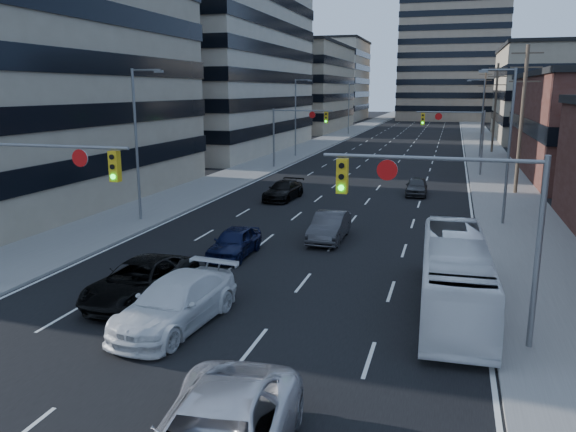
# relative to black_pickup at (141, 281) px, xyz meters

# --- Properties ---
(road_surface) EXTENTS (18.00, 300.00, 0.02)m
(road_surface) POSITION_rel_black_pickup_xyz_m (3.61, 121.56, -0.75)
(road_surface) COLOR black
(road_surface) RESTS_ON ground
(sidewalk_left) EXTENTS (5.00, 300.00, 0.15)m
(sidewalk_left) POSITION_rel_black_pickup_xyz_m (-7.89, 121.56, -0.69)
(sidewalk_left) COLOR slate
(sidewalk_left) RESTS_ON ground
(sidewalk_right) EXTENTS (5.00, 300.00, 0.15)m
(sidewalk_right) POSITION_rel_black_pickup_xyz_m (15.11, 121.56, -0.69)
(sidewalk_right) COLOR slate
(sidewalk_right) RESTS_ON ground
(office_left_mid) EXTENTS (26.00, 34.00, 28.00)m
(office_left_mid) POSITION_rel_black_pickup_xyz_m (-23.39, 51.56, 13.24)
(office_left_mid) COLOR #ADA089
(office_left_mid) RESTS_ON ground
(office_left_far) EXTENTS (20.00, 30.00, 16.00)m
(office_left_far) POSITION_rel_black_pickup_xyz_m (-20.39, 91.56, 7.24)
(office_left_far) COLOR gray
(office_left_far) RESTS_ON ground
(office_right_far) EXTENTS (22.00, 28.00, 14.00)m
(office_right_far) POSITION_rel_black_pickup_xyz_m (28.61, 79.56, 6.24)
(office_right_far) COLOR gray
(office_right_far) RESTS_ON ground
(apartment_tower) EXTENTS (26.00, 26.00, 58.00)m
(apartment_tower) POSITION_rel_black_pickup_xyz_m (9.61, 141.56, 28.24)
(apartment_tower) COLOR gray
(apartment_tower) RESTS_ON ground
(bg_block_left) EXTENTS (24.00, 24.00, 20.00)m
(bg_block_left) POSITION_rel_black_pickup_xyz_m (-24.39, 131.56, 9.24)
(bg_block_left) COLOR #ADA089
(bg_block_left) RESTS_ON ground
(bg_block_right) EXTENTS (22.00, 22.00, 12.00)m
(bg_block_right) POSITION_rel_black_pickup_xyz_m (35.61, 121.56, 5.24)
(bg_block_right) COLOR gray
(bg_block_right) RESTS_ON ground
(signal_near_left) EXTENTS (6.59, 0.33, 6.00)m
(signal_near_left) POSITION_rel_black_pickup_xyz_m (-3.84, -0.44, 3.56)
(signal_near_left) COLOR slate
(signal_near_left) RESTS_ON ground
(signal_near_right) EXTENTS (6.59, 0.33, 6.00)m
(signal_near_right) POSITION_rel_black_pickup_xyz_m (11.07, -0.44, 3.56)
(signal_near_right) COLOR slate
(signal_near_right) RESTS_ON ground
(signal_far_left) EXTENTS (6.09, 0.33, 6.00)m
(signal_far_left) POSITION_rel_black_pickup_xyz_m (-4.07, 36.56, 3.54)
(signal_far_left) COLOR slate
(signal_far_left) RESTS_ON ground
(signal_far_right) EXTENTS (6.09, 0.33, 6.00)m
(signal_far_right) POSITION_rel_black_pickup_xyz_m (11.29, 36.56, 3.54)
(signal_far_right) COLOR slate
(signal_far_right) RESTS_ON ground
(utility_pole_block) EXTENTS (2.20, 0.28, 11.00)m
(utility_pole_block) POSITION_rel_black_pickup_xyz_m (15.81, 27.56, 5.02)
(utility_pole_block) COLOR #4C3D2D
(utility_pole_block) RESTS_ON ground
(utility_pole_midblock) EXTENTS (2.20, 0.28, 11.00)m
(utility_pole_midblock) POSITION_rel_black_pickup_xyz_m (15.81, 57.56, 5.02)
(utility_pole_midblock) COLOR #4C3D2D
(utility_pole_midblock) RESTS_ON ground
(utility_pole_distant) EXTENTS (2.20, 0.28, 11.00)m
(utility_pole_distant) POSITION_rel_black_pickup_xyz_m (15.81, 87.56, 5.02)
(utility_pole_distant) COLOR #4C3D2D
(utility_pole_distant) RESTS_ON ground
(streetlight_left_near) EXTENTS (2.03, 0.22, 9.00)m
(streetlight_left_near) POSITION_rel_black_pickup_xyz_m (-6.73, 11.56, 4.29)
(streetlight_left_near) COLOR slate
(streetlight_left_near) RESTS_ON ground
(streetlight_left_mid) EXTENTS (2.03, 0.22, 9.00)m
(streetlight_left_mid) POSITION_rel_black_pickup_xyz_m (-6.73, 46.56, 4.29)
(streetlight_left_mid) COLOR slate
(streetlight_left_mid) RESTS_ON ground
(streetlight_left_far) EXTENTS (2.03, 0.22, 9.00)m
(streetlight_left_far) POSITION_rel_black_pickup_xyz_m (-6.73, 81.56, 4.29)
(streetlight_left_far) COLOR slate
(streetlight_left_far) RESTS_ON ground
(streetlight_right_near) EXTENTS (2.03, 0.22, 9.00)m
(streetlight_right_near) POSITION_rel_black_pickup_xyz_m (13.95, 16.56, 4.29)
(streetlight_right_near) COLOR slate
(streetlight_right_near) RESTS_ON ground
(streetlight_right_far) EXTENTS (2.03, 0.22, 9.00)m
(streetlight_right_far) POSITION_rel_black_pickup_xyz_m (13.95, 51.56, 4.29)
(streetlight_right_far) COLOR slate
(streetlight_right_far) RESTS_ON ground
(black_pickup) EXTENTS (2.64, 5.53, 1.52)m
(black_pickup) POSITION_rel_black_pickup_xyz_m (0.00, 0.00, 0.00)
(black_pickup) COLOR black
(black_pickup) RESTS_ON ground
(white_van) EXTENTS (2.89, 5.87, 1.64)m
(white_van) POSITION_rel_black_pickup_xyz_m (2.38, -1.76, 0.06)
(white_van) COLOR silver
(white_van) RESTS_ON ground
(transit_bus) EXTENTS (2.59, 9.62, 2.66)m
(transit_bus) POSITION_rel_black_pickup_xyz_m (11.36, 2.23, 0.57)
(transit_bus) COLOR white
(transit_bus) RESTS_ON ground
(sedan_blue) EXTENTS (1.66, 4.12, 1.40)m
(sedan_blue) POSITION_rel_black_pickup_xyz_m (1.28, 6.34, -0.06)
(sedan_blue) COLOR black
(sedan_blue) RESTS_ON ground
(sedan_grey_center) EXTENTS (1.57, 4.50, 1.48)m
(sedan_grey_center) POSITION_rel_black_pickup_xyz_m (5.02, 10.50, -0.02)
(sedan_grey_center) COLOR #38373A
(sedan_grey_center) RESTS_ON ground
(sedan_black_far) EXTENTS (2.25, 4.78, 1.35)m
(sedan_black_far) POSITION_rel_black_pickup_xyz_m (-0.58, 20.64, -0.09)
(sedan_black_far) COLOR black
(sedan_black_far) RESTS_ON ground
(sedan_grey_right) EXTENTS (1.66, 3.92, 1.32)m
(sedan_grey_right) POSITION_rel_black_pickup_xyz_m (8.59, 25.20, -0.10)
(sedan_grey_right) COLOR #333335
(sedan_grey_right) RESTS_ON ground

